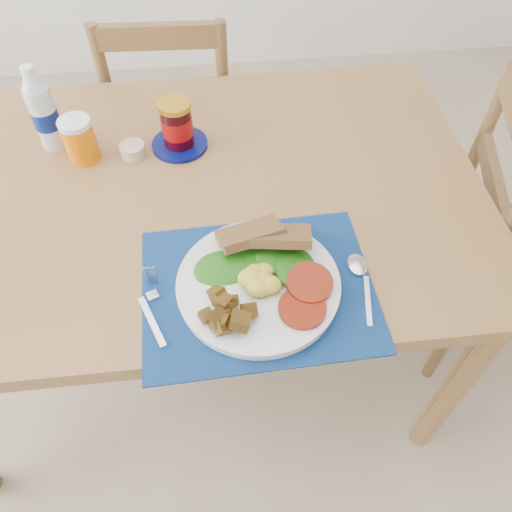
{
  "coord_description": "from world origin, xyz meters",
  "views": [
    {
      "loc": [
        0.08,
        -0.66,
        1.55
      ],
      "look_at": [
        0.15,
        -0.07,
        0.8
      ],
      "focal_mm": 35.0,
      "sensor_mm": 36.0,
      "label": 1
    }
  ],
  "objects_px": {
    "breakfast_plate": "(255,284)",
    "water_bottle": "(44,113)",
    "chair_far": "(173,108)",
    "juice_glass": "(80,141)",
    "jam_on_saucer": "(177,128)"
  },
  "relations": [
    {
      "from": "chair_far",
      "to": "breakfast_plate",
      "type": "height_order",
      "value": "chair_far"
    },
    {
      "from": "chair_far",
      "to": "breakfast_plate",
      "type": "bearing_deg",
      "value": 104.05
    },
    {
      "from": "breakfast_plate",
      "to": "water_bottle",
      "type": "distance_m",
      "value": 0.67
    },
    {
      "from": "chair_far",
      "to": "jam_on_saucer",
      "type": "xyz_separation_m",
      "value": [
        0.04,
        -0.45,
        0.25
      ]
    },
    {
      "from": "water_bottle",
      "to": "juice_glass",
      "type": "bearing_deg",
      "value": -37.42
    },
    {
      "from": "chair_far",
      "to": "juice_glass",
      "type": "relative_size",
      "value": 10.63
    },
    {
      "from": "water_bottle",
      "to": "breakfast_plate",
      "type": "bearing_deg",
      "value": -48.08
    },
    {
      "from": "breakfast_plate",
      "to": "water_bottle",
      "type": "xyz_separation_m",
      "value": [
        -0.45,
        0.5,
        0.07
      ]
    },
    {
      "from": "chair_far",
      "to": "breakfast_plate",
      "type": "xyz_separation_m",
      "value": [
        0.18,
        -0.9,
        0.22
      ]
    },
    {
      "from": "water_bottle",
      "to": "jam_on_saucer",
      "type": "distance_m",
      "value": 0.31
    },
    {
      "from": "juice_glass",
      "to": "chair_far",
      "type": "bearing_deg",
      "value": 67.82
    },
    {
      "from": "chair_far",
      "to": "water_bottle",
      "type": "bearing_deg",
      "value": 59.49
    },
    {
      "from": "breakfast_plate",
      "to": "water_bottle",
      "type": "bearing_deg",
      "value": 125.78
    },
    {
      "from": "juice_glass",
      "to": "jam_on_saucer",
      "type": "distance_m",
      "value": 0.23
    },
    {
      "from": "breakfast_plate",
      "to": "juice_glass",
      "type": "relative_size",
      "value": 3.03
    }
  ]
}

